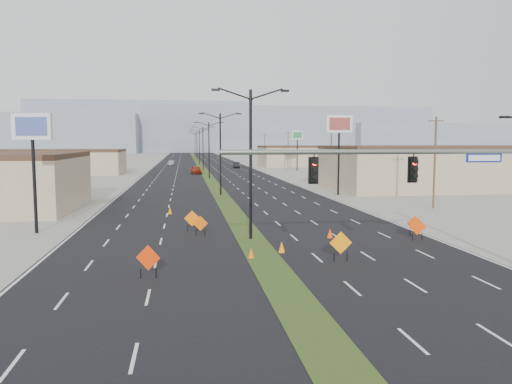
{
  "coord_description": "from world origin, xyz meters",
  "views": [
    {
      "loc": [
        -4.39,
        -21.0,
        6.59
      ],
      "look_at": [
        0.38,
        12.11,
        3.2
      ],
      "focal_mm": 35.0,
      "sensor_mm": 36.0,
      "label": 1
    }
  ],
  "objects": [
    {
      "name": "construction_sign_5",
      "position": [
        11.5,
        11.49,
        0.84
      ],
      "size": [
        1.02,
        0.42,
        1.43
      ],
      "rotation": [
        0.0,
        0.0,
        -0.37
      ],
      "color": "#D74004",
      "rests_on": "ground"
    },
    {
      "name": "road_surface",
      "position": [
        0.0,
        100.0,
        0.0
      ],
      "size": [
        25.0,
        400.0,
        0.02
      ],
      "primitive_type": "cube",
      "color": "black",
      "rests_on": "ground"
    },
    {
      "name": "cone_2",
      "position": [
        5.43,
        11.63,
        0.34
      ],
      "size": [
        0.54,
        0.54,
        0.67
      ],
      "primitive_type": "cone",
      "rotation": [
        0.0,
        0.0,
        0.43
      ],
      "color": "#F84A05",
      "rests_on": "ground"
    },
    {
      "name": "streetlight_4",
      "position": [
        0.0,
        124.0,
        5.42
      ],
      "size": [
        5.15,
        0.24,
        10.02
      ],
      "color": "black",
      "rests_on": "ground"
    },
    {
      "name": "streetlight_2",
      "position": [
        0.0,
        68.0,
        5.42
      ],
      "size": [
        5.15,
        0.24,
        10.02
      ],
      "color": "black",
      "rests_on": "ground"
    },
    {
      "name": "cone_0",
      "position": [
        -0.73,
        6.4,
        0.32
      ],
      "size": [
        0.5,
        0.5,
        0.64
      ],
      "primitive_type": "cone",
      "rotation": [
        0.0,
        0.0,
        0.43
      ],
      "color": "orange",
      "rests_on": "ground"
    },
    {
      "name": "streetlight_6",
      "position": [
        0.0,
        180.0,
        5.42
      ],
      "size": [
        5.15,
        0.24,
        10.02
      ],
      "color": "black",
      "rests_on": "ground"
    },
    {
      "name": "construction_sign_3",
      "position": [
        4.07,
        5.03,
        0.99
      ],
      "size": [
        1.26,
        0.07,
        1.68
      ],
      "rotation": [
        0.0,
        0.0,
        -0.02
      ],
      "color": "orange",
      "rests_on": "ground"
    },
    {
      "name": "cone_3",
      "position": [
        -5.74,
        24.65,
        0.34
      ],
      "size": [
        0.47,
        0.47,
        0.67
      ],
      "primitive_type": "cone",
      "rotation": [
        0.0,
        0.0,
        -0.19
      ],
      "color": "orange",
      "rests_on": "ground"
    },
    {
      "name": "pole_sign_east_far",
      "position": [
        20.93,
        89.41,
        7.32
      ],
      "size": [
        2.87,
        1.38,
        9.01
      ],
      "rotation": [
        0.0,
        0.0,
        0.37
      ],
      "color": "black",
      "rests_on": "ground"
    },
    {
      "name": "streetlight_0",
      "position": [
        0.0,
        12.0,
        5.42
      ],
      "size": [
        5.15,
        0.24,
        10.02
      ],
      "color": "black",
      "rests_on": "ground"
    },
    {
      "name": "signal_mast",
      "position": [
        8.56,
        2.0,
        4.79
      ],
      "size": [
        16.3,
        0.6,
        8.0
      ],
      "color": "slate",
      "rests_on": "ground"
    },
    {
      "name": "car_far",
      "position": [
        -7.99,
        119.89,
        0.66
      ],
      "size": [
        2.0,
        4.61,
        1.32
      ],
      "primitive_type": "imported",
      "rotation": [
        0.0,
        0.0,
        -0.03
      ],
      "color": "#AAAFB4",
      "rests_on": "ground"
    },
    {
      "name": "streetlight_3",
      "position": [
        0.0,
        96.0,
        5.42
      ],
      "size": [
        5.15,
        0.24,
        10.02
      ],
      "color": "black",
      "rests_on": "ground"
    },
    {
      "name": "utility_pole_1",
      "position": [
        20.0,
        60.0,
        4.67
      ],
      "size": [
        1.6,
        0.2,
        9.0
      ],
      "color": "#4C3823",
      "rests_on": "ground"
    },
    {
      "name": "streetlight_1",
      "position": [
        0.0,
        40.0,
        5.42
      ],
      "size": [
        5.15,
        0.24,
        10.02
      ],
      "color": "black",
      "rests_on": "ground"
    },
    {
      "name": "ground",
      "position": [
        0.0,
        0.0,
        0.0
      ],
      "size": [
        600.0,
        600.0,
        0.0
      ],
      "primitive_type": "plane",
      "color": "gray",
      "rests_on": "ground"
    },
    {
      "name": "building_sw_far",
      "position": [
        -32.0,
        85.0,
        2.25
      ],
      "size": [
        30.0,
        14.0,
        4.5
      ],
      "primitive_type": "cube",
      "color": "tan",
      "rests_on": "ground"
    },
    {
      "name": "cone_1",
      "position": [
        1.28,
        7.63,
        0.34
      ],
      "size": [
        0.45,
        0.45,
        0.69
      ],
      "primitive_type": "cone",
      "rotation": [
        0.0,
        0.0,
        -0.1
      ],
      "color": "orange",
      "rests_on": "ground"
    },
    {
      "name": "construction_sign_2",
      "position": [
        -3.88,
        15.48,
        0.91
      ],
      "size": [
        1.17,
        0.15,
        1.56
      ],
      "rotation": [
        0.0,
        0.0,
        -0.1
      ],
      "color": "orange",
      "rests_on": "ground"
    },
    {
      "name": "utility_pole_3",
      "position": [
        20.0,
        130.0,
        4.67
      ],
      "size": [
        1.6,
        0.2,
        9.0
      ],
      "color": "#4C3823",
      "rests_on": "ground"
    },
    {
      "name": "pole_sign_east_near",
      "position": [
        14.45,
        38.34,
        8.02
      ],
      "size": [
        3.22,
        0.65,
        9.81
      ],
      "rotation": [
        0.0,
        0.0,
        -0.09
      ],
      "color": "black",
      "rests_on": "ground"
    },
    {
      "name": "car_mid",
      "position": [
        8.62,
        103.41,
        0.73
      ],
      "size": [
        2.12,
        4.6,
        1.46
      ],
      "primitive_type": "imported",
      "rotation": [
        0.0,
        0.0,
        -0.13
      ],
      "color": "black",
      "rests_on": "ground"
    },
    {
      "name": "construction_sign_0",
      "position": [
        -6.18,
        3.0,
        0.97
      ],
      "size": [
        1.19,
        0.43,
        1.65
      ],
      "rotation": [
        0.0,
        0.0,
        -0.32
      ],
      "color": "red",
      "rests_on": "ground"
    },
    {
      "name": "car_left",
      "position": [
        -2.0,
        81.63,
        0.83
      ],
      "size": [
        2.5,
        5.04,
        1.65
      ],
      "primitive_type": "imported",
      "rotation": [
        0.0,
        0.0,
        0.12
      ],
      "color": "maroon",
      "rests_on": "ground"
    },
    {
      "name": "utility_pole_0",
      "position": [
        20.0,
        25.0,
        4.67
      ],
      "size": [
        1.6,
        0.2,
        9.0
      ],
      "color": "#4C3823",
      "rests_on": "ground"
    },
    {
      "name": "mesa_center",
      "position": [
        40.0,
        300.0,
        14.0
      ],
      "size": [
        220.0,
        50.0,
        28.0
      ],
      "primitive_type": "cube",
      "color": "gray",
      "rests_on": "ground"
    },
    {
      "name": "utility_pole_2",
      "position": [
        20.0,
        95.0,
        4.67
      ],
      "size": [
        1.6,
        0.2,
        9.0
      ],
      "color": "#4C3823",
      "rests_on": "ground"
    },
    {
      "name": "construction_sign_1",
      "position": [
        -3.34,
        13.71,
        0.83
      ],
      "size": [
        1.06,
        0.16,
        1.42
      ],
      "rotation": [
        0.0,
        0.0,
        -0.12
      ],
      "color": "#EA5304",
      "rests_on": "ground"
    },
    {
      "name": "construction_sign_4",
      "position": [
        10.91,
        9.86,
        0.91
      ],
      "size": [
        1.08,
        0.5,
        1.55
      ],
      "rotation": [
        0.0,
        0.0,
        -0.41
      ],
      "color": "#EF4205",
      "rests_on": "ground"
    },
    {
      "name": "building_se_far",
      "position": [
        38.0,
        110.0,
        2.5
      ],
      "size": [
        44.0,
        16.0,
        5.0
      ],
      "primitive_type": "cube",
      "color": "tan",
      "rests_on": "ground"
    },
    {
      "name": "streetlight_5",
      "position": [
        0.0,
        152.0,
        5.42
      ],
      "size": [
        5.15,
        0.24,
        10.02
      ],
      "color": "black",
      "rests_on": "ground"
    },
    {
      "name": "median_strip",
      "position": [
        0.0,
        100.0,
        0.0
      ],
      "size": [
        2.0,
        400.0,
        0.04
      ],
      "primitive_type": "cube",
      "color": "#324518",
      "rests_on": "ground"
    },
    {
      "name": "mesa_backdrop",
      "position": [
        -30.0,
        320.0,
        16.0
      ],
      "size": [
        140.0,
        50.0,
        32.0
      ],
      "primitive_type": "cube",
      "color": "gray",
      "rests_on": "ground"
    },
    {
      "name": "pole_sign_west",
      "position": [
        -15.05,
        16.5,
        6.95
      ],
      "size": [
        2.82,
        0.78,
        8.59
      ],
      "rotation": [
        0.0,
        0.0,
        -0.15
      ],
      "color": "black",
      "rests_on": "ground"
    },
    {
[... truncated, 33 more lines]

